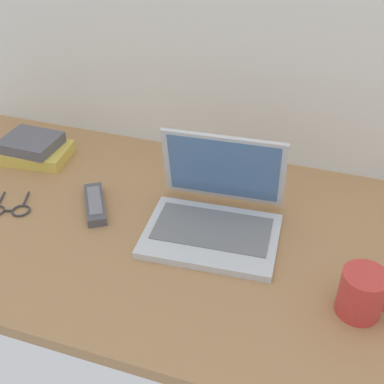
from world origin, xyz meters
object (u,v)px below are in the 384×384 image
at_px(laptop, 215,212).
at_px(coffee_mug, 363,293).
at_px(remote_control_far, 95,204).
at_px(eyeglasses, 9,210).
at_px(book_stack, 32,149).

relative_size(laptop, coffee_mug, 2.53).
distance_m(laptop, remote_control_far, 0.31).
bearing_deg(remote_control_far, coffee_mug, -11.93).
bearing_deg(eyeglasses, coffee_mug, -3.78).
height_order(eyeglasses, book_stack, book_stack).
distance_m(coffee_mug, remote_control_far, 0.67).
xyz_separation_m(laptop, book_stack, (-0.59, 0.14, -0.02)).
relative_size(remote_control_far, eyeglasses, 1.25).
height_order(laptop, remote_control_far, laptop).
height_order(laptop, book_stack, laptop).
relative_size(laptop, remote_control_far, 2.03).
bearing_deg(remote_control_far, book_stack, 150.53).
bearing_deg(coffee_mug, remote_control_far, 168.07).
bearing_deg(laptop, book_stack, 166.89).
distance_m(remote_control_far, eyeglasses, 0.22).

